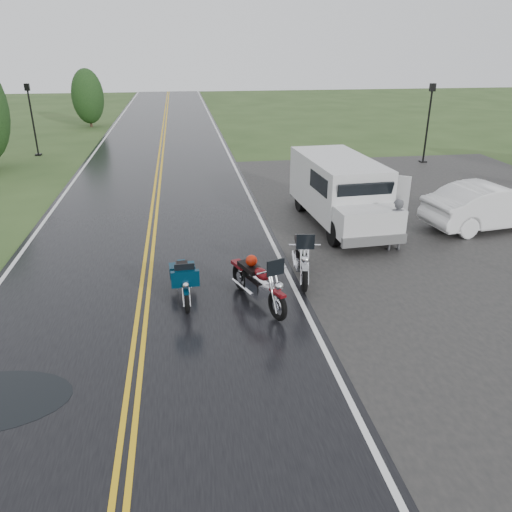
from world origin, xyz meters
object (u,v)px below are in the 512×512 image
(lamp_post_far_left, at_px, (33,120))
(lamp_post_far_right, at_px, (428,124))
(motorcycle_red, at_px, (278,294))
(sedan_white, at_px, (491,207))
(van_white, at_px, (336,211))
(person_at_van, at_px, (395,226))
(motorcycle_teal, at_px, (186,292))
(motorcycle_silver, at_px, (305,267))

(lamp_post_far_left, bearing_deg, lamp_post_far_right, -13.56)
(motorcycle_red, height_order, sedan_white, sedan_white)
(van_white, bearing_deg, lamp_post_far_right, 49.40)
(motorcycle_red, relative_size, person_at_van, 1.49)
(motorcycle_teal, xyz_separation_m, sedan_white, (10.31, 4.45, 0.16))
(motorcycle_red, height_order, person_at_van, person_at_van)
(motorcycle_red, xyz_separation_m, motorcycle_silver, (0.93, 1.28, 0.02))
(motorcycle_silver, distance_m, lamp_post_far_left, 21.64)
(motorcycle_red, height_order, lamp_post_far_right, lamp_post_far_right)
(van_white, xyz_separation_m, lamp_post_far_right, (8.12, 10.74, 0.87))
(motorcycle_silver, bearing_deg, motorcycle_red, -116.42)
(motorcycle_silver, height_order, lamp_post_far_right, lamp_post_far_right)
(van_white, distance_m, person_at_van, 1.82)
(motorcycle_red, relative_size, van_white, 0.41)
(person_at_van, xyz_separation_m, lamp_post_far_left, (-14.17, 16.34, 1.15))
(motorcycle_teal, bearing_deg, motorcycle_silver, 9.12)
(motorcycle_red, xyz_separation_m, van_white, (2.61, 4.27, 0.44))
(motorcycle_silver, height_order, van_white, van_white)
(person_at_van, bearing_deg, van_white, -17.71)
(sedan_white, bearing_deg, motorcycle_silver, 108.70)
(motorcycle_teal, xyz_separation_m, lamp_post_far_right, (12.74, 14.36, 1.42))
(motorcycle_teal, bearing_deg, person_at_van, 22.41)
(motorcycle_red, height_order, lamp_post_far_left, lamp_post_far_left)
(motorcycle_silver, xyz_separation_m, sedan_white, (7.37, 3.82, 0.03))
(motorcycle_teal, bearing_deg, lamp_post_far_left, 109.12)
(motorcycle_teal, relative_size, person_at_van, 1.26)
(motorcycle_teal, xyz_separation_m, lamp_post_far_left, (-7.88, 19.33, 1.35))
(lamp_post_far_left, bearing_deg, person_at_van, -49.06)
(motorcycle_silver, bearing_deg, sedan_white, 36.94)
(sedan_white, distance_m, lamp_post_far_right, 10.28)
(motorcycle_teal, height_order, van_white, van_white)
(person_at_van, bearing_deg, lamp_post_far_right, -116.74)
(motorcycle_silver, distance_m, van_white, 3.46)
(person_at_van, relative_size, lamp_post_far_left, 0.41)
(lamp_post_far_left, distance_m, lamp_post_far_right, 21.21)
(sedan_white, relative_size, lamp_post_far_left, 1.18)
(person_at_van, distance_m, sedan_white, 4.27)
(person_at_van, bearing_deg, lamp_post_far_left, -46.22)
(motorcycle_red, distance_m, motorcycle_teal, 2.11)
(motorcycle_red, xyz_separation_m, lamp_post_far_right, (10.74, 15.00, 1.31))
(motorcycle_red, distance_m, sedan_white, 9.74)
(motorcycle_silver, relative_size, lamp_post_far_left, 0.64)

